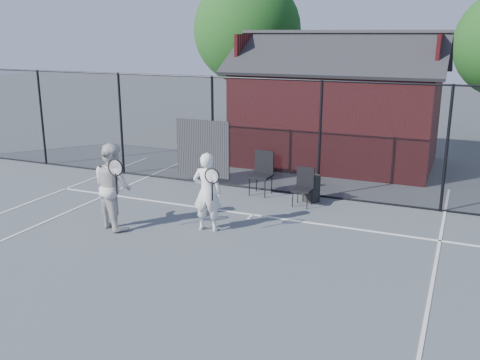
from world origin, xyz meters
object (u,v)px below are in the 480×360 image
at_px(player_back, 113,186).
at_px(player_front, 207,192).
at_px(chair_right, 261,174).
at_px(chair_left, 303,188).
at_px(clubhouse, 337,113).
at_px(waste_bin, 311,188).

bearing_deg(player_back, player_front, 18.33).
distance_m(player_back, chair_right, 4.09).
bearing_deg(player_front, chair_left, 59.87).
distance_m(clubhouse, chair_right, 4.62).
relative_size(clubhouse, chair_left, 7.06).
distance_m(clubhouse, waste_bin, 4.60).
relative_size(chair_right, waste_bin, 1.67).
bearing_deg(waste_bin, clubhouse, 95.61).
bearing_deg(chair_left, waste_bin, 84.16).
bearing_deg(player_back, chair_right, 60.05).
height_order(player_front, chair_left, player_front).
distance_m(clubhouse, chair_left, 5.05).
bearing_deg(chair_left, player_back, -135.19).
xyz_separation_m(player_back, chair_left, (3.32, 3.03, -0.47)).
bearing_deg(chair_left, chair_right, 161.21).
relative_size(clubhouse, player_front, 3.82).
bearing_deg(chair_right, waste_bin, 3.21).
bearing_deg(chair_right, clubhouse, 81.29).
bearing_deg(clubhouse, waste_bin, -84.39).
height_order(chair_left, waste_bin, chair_left).
bearing_deg(waste_bin, chair_right, 180.00).
bearing_deg(clubhouse, chair_right, -101.92).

